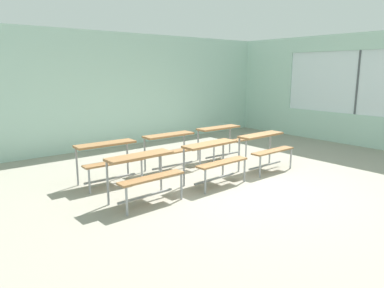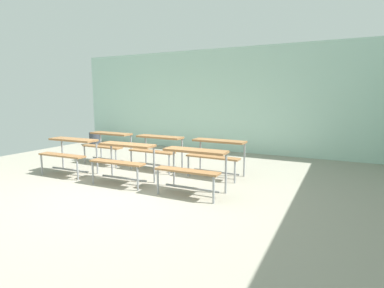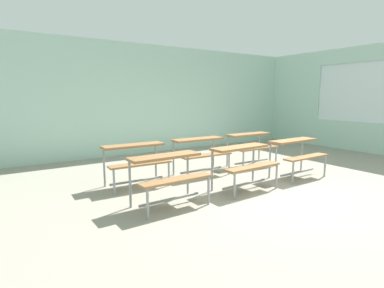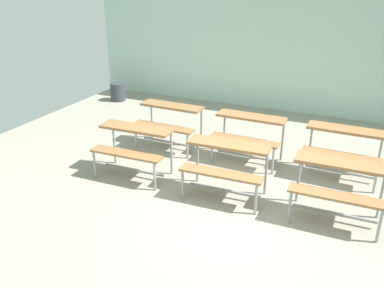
{
  "view_description": "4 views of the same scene",
  "coord_description": "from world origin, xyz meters",
  "px_view_note": "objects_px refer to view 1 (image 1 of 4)",
  "views": [
    {
      "loc": [
        -4.52,
        -4.15,
        2.04
      ],
      "look_at": [
        -0.35,
        0.98,
        0.65
      ],
      "focal_mm": 33.11,
      "sensor_mm": 36.0,
      "label": 1
    },
    {
      "loc": [
        3.33,
        -4.01,
        1.63
      ],
      "look_at": [
        0.47,
        1.69,
        0.62
      ],
      "focal_mm": 28.36,
      "sensor_mm": 36.0,
      "label": 2
    },
    {
      "loc": [
        -3.8,
        -3.3,
        1.6
      ],
      "look_at": [
        -1.04,
        0.9,
        0.79
      ],
      "focal_mm": 28.0,
      "sensor_mm": 36.0,
      "label": 3
    },
    {
      "loc": [
        1.26,
        -4.19,
        2.83
      ],
      "look_at": [
        -1.02,
        0.86,
        0.47
      ],
      "focal_mm": 37.62,
      "sensor_mm": 36.0,
      "label": 4
    }
  ],
  "objects_px": {
    "desk_bench_r0c1": "(214,154)",
    "desk_bench_r0c2": "(265,143)",
    "desk_bench_r1c1": "(172,143)",
    "desk_bench_r0c0": "(144,167)",
    "desk_bench_r1c0": "(109,153)",
    "desk_bench_r1c2": "(222,135)"
  },
  "relations": [
    {
      "from": "desk_bench_r1c0",
      "to": "desk_bench_r0c1",
      "type": "bearing_deg",
      "value": -37.93
    },
    {
      "from": "desk_bench_r1c1",
      "to": "desk_bench_r1c2",
      "type": "height_order",
      "value": "same"
    },
    {
      "from": "desk_bench_r0c0",
      "to": "desk_bench_r1c1",
      "type": "bearing_deg",
      "value": 38.7
    },
    {
      "from": "desk_bench_r0c0",
      "to": "desk_bench_r0c1",
      "type": "distance_m",
      "value": 1.45
    },
    {
      "from": "desk_bench_r0c1",
      "to": "desk_bench_r1c0",
      "type": "distance_m",
      "value": 1.9
    },
    {
      "from": "desk_bench_r0c0",
      "to": "desk_bench_r0c1",
      "type": "xyz_separation_m",
      "value": [
        1.45,
        -0.02,
        0.0
      ]
    },
    {
      "from": "desk_bench_r1c0",
      "to": "desk_bench_r1c2",
      "type": "distance_m",
      "value": 2.85
    },
    {
      "from": "desk_bench_r0c1",
      "to": "desk_bench_r0c2",
      "type": "xyz_separation_m",
      "value": [
        1.43,
        0.02,
        0.0
      ]
    },
    {
      "from": "desk_bench_r0c0",
      "to": "desk_bench_r0c2",
      "type": "bearing_deg",
      "value": -1.87
    },
    {
      "from": "desk_bench_r0c0",
      "to": "desk_bench_r0c1",
      "type": "height_order",
      "value": "same"
    },
    {
      "from": "desk_bench_r0c0",
      "to": "desk_bench_r0c2",
      "type": "height_order",
      "value": "same"
    },
    {
      "from": "desk_bench_r0c1",
      "to": "desk_bench_r1c1",
      "type": "relative_size",
      "value": 1.01
    },
    {
      "from": "desk_bench_r0c1",
      "to": "desk_bench_r0c0",
      "type": "bearing_deg",
      "value": 176.8
    },
    {
      "from": "desk_bench_r0c2",
      "to": "desk_bench_r1c1",
      "type": "xyz_separation_m",
      "value": [
        -1.49,
        1.2,
        0.0
      ]
    },
    {
      "from": "desk_bench_r0c2",
      "to": "desk_bench_r1c0",
      "type": "xyz_separation_m",
      "value": [
        -2.9,
        1.19,
        0.0
      ]
    },
    {
      "from": "desk_bench_r0c2",
      "to": "desk_bench_r1c2",
      "type": "xyz_separation_m",
      "value": [
        -0.06,
        1.22,
        0.0
      ]
    },
    {
      "from": "desk_bench_r0c2",
      "to": "desk_bench_r1c1",
      "type": "relative_size",
      "value": 1.0
    },
    {
      "from": "desk_bench_r1c1",
      "to": "desk_bench_r1c2",
      "type": "xyz_separation_m",
      "value": [
        1.43,
        0.02,
        0.0
      ]
    },
    {
      "from": "desk_bench_r0c1",
      "to": "desk_bench_r0c2",
      "type": "relative_size",
      "value": 1.01
    },
    {
      "from": "desk_bench_r0c0",
      "to": "desk_bench_r1c1",
      "type": "distance_m",
      "value": 1.84
    },
    {
      "from": "desk_bench_r1c0",
      "to": "desk_bench_r1c1",
      "type": "xyz_separation_m",
      "value": [
        1.41,
        0.01,
        0.0
      ]
    },
    {
      "from": "desk_bench_r1c0",
      "to": "desk_bench_r0c0",
      "type": "bearing_deg",
      "value": -87.81
    }
  ]
}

